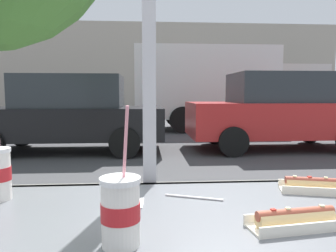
{
  "coord_description": "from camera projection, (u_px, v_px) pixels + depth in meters",
  "views": [
    {
      "loc": [
        -0.02,
        -1.15,
        1.32
      ],
      "look_at": [
        0.29,
        3.1,
        0.89
      ],
      "focal_mm": 34.39,
      "sensor_mm": 36.0,
      "label": 1
    }
  ],
  "objects": [
    {
      "name": "napkin_wrapper",
      "position": [
        124.0,
        203.0,
        0.98
      ],
      "size": [
        0.12,
        0.09,
        0.0
      ],
      "primitive_type": "cube",
      "rotation": [
        0.0,
        0.0,
        -0.04
      ],
      "color": "white",
      "rests_on": "window_counter"
    },
    {
      "name": "parked_car_red",
      "position": [
        277.0,
        111.0,
        7.67
      ],
      "size": [
        4.19,
        1.98,
        1.81
      ],
      "color": "red",
      "rests_on": "ground"
    },
    {
      "name": "hotdog_tray_far",
      "position": [
        319.0,
        186.0,
        1.1
      ],
      "size": [
        0.27,
        0.16,
        0.05
      ],
      "color": "beige",
      "rests_on": "window_counter"
    },
    {
      "name": "box_truck",
      "position": [
        223.0,
        86.0,
        11.88
      ],
      "size": [
        6.76,
        2.44,
        2.97
      ],
      "color": "silver",
      "rests_on": "ground"
    },
    {
      "name": "soda_cup_left",
      "position": [
        121.0,
        210.0,
        0.71
      ],
      "size": [
        0.09,
        0.09,
        0.31
      ],
      "color": "silver",
      "rests_on": "window_counter"
    },
    {
      "name": "building_facade_far",
      "position": [
        145.0,
        68.0,
        23.29
      ],
      "size": [
        28.0,
        1.2,
        6.35
      ],
      "primitive_type": "cube",
      "color": "#A89E8E",
      "rests_on": "ground"
    },
    {
      "name": "ground_plane",
      "position": [
        146.0,
        140.0,
        9.22
      ],
      "size": [
        60.0,
        60.0,
        0.0
      ],
      "primitive_type": "plane",
      "color": "#424244"
    },
    {
      "name": "hotdog_tray_near",
      "position": [
        295.0,
        219.0,
        0.81
      ],
      "size": [
        0.25,
        0.12,
        0.05
      ],
      "color": "silver",
      "rests_on": "window_counter"
    },
    {
      "name": "loose_straw",
      "position": [
        194.0,
        197.0,
        1.04
      ],
      "size": [
        0.18,
        0.07,
        0.01
      ],
      "primitive_type": "cylinder",
      "rotation": [
        0.0,
        1.57,
        -0.36
      ],
      "color": "white",
      "rests_on": "window_counter"
    },
    {
      "name": "sidewalk_strip",
      "position": [
        148.0,
        234.0,
        2.86
      ],
      "size": [
        16.0,
        2.8,
        0.16
      ],
      "primitive_type": "cube",
      "color": "gray",
      "rests_on": "ground"
    },
    {
      "name": "parked_car_black",
      "position": [
        69.0,
        113.0,
        7.32
      ],
      "size": [
        4.36,
        1.99,
        1.73
      ],
      "color": "black",
      "rests_on": "ground"
    }
  ]
}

